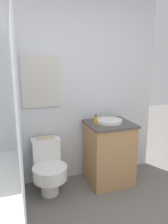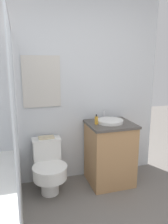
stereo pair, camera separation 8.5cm
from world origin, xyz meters
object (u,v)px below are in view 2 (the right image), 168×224
(toilet, at_px, (49,167))
(soap_bottle, at_px, (96,120))
(sink, at_px, (110,121))
(book_on_tank, at_px, (46,137))

(toilet, xyz_separation_m, soap_bottle, (0.62, -0.01, 0.56))
(sink, bearing_deg, book_on_tank, 170.64)
(soap_bottle, xyz_separation_m, book_on_tank, (-0.62, 0.15, -0.22))
(book_on_tank, bearing_deg, toilet, -90.00)
(toilet, distance_m, soap_bottle, 0.84)
(toilet, xyz_separation_m, book_on_tank, (0.00, 0.15, 0.34))
(sink, bearing_deg, toilet, -179.26)
(toilet, height_order, sink, sink)
(sink, relative_size, soap_bottle, 3.00)
(toilet, bearing_deg, sink, 0.74)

